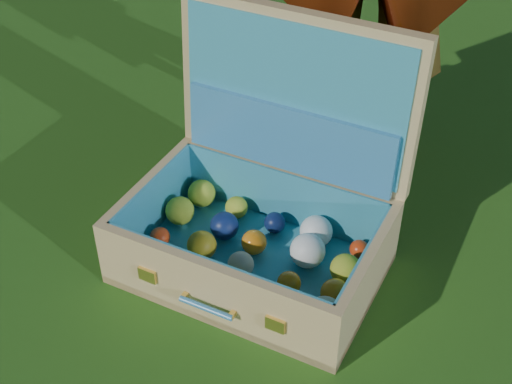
% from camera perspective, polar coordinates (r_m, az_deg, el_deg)
% --- Properties ---
extents(ground, '(60.00, 60.00, 0.00)m').
position_cam_1_polar(ground, '(1.69, -4.79, -10.41)').
color(ground, '#215114').
rests_on(ground, ground).
extents(suitcase, '(0.74, 0.66, 0.60)m').
position_cam_1_polar(suitcase, '(1.75, 0.87, -0.78)').
color(suitcase, tan).
rests_on(suitcase, ground).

